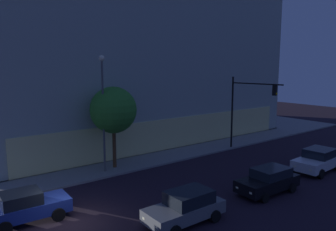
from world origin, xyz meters
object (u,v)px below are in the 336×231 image
object	(u,v)px
sidewalk_tree	(113,110)
car_grey	(186,207)
modern_building	(112,54)
car_white	(318,160)
car_blue	(26,206)
traffic_light_far_corner	(246,102)
street_lamp_sidewalk	(103,101)
car_black	(268,180)

from	to	relation	value
sidewalk_tree	car_grey	xyz separation A→B (m)	(-1.35, -10.29, -3.89)
modern_building	car_white	size ratio (longest dim) A/B	7.29
car_blue	traffic_light_far_corner	bearing A→B (deg)	6.45
street_lamp_sidewalk	car_blue	bearing A→B (deg)	-145.84
street_lamp_sidewalk	car_blue	xyz separation A→B (m)	(-6.87, -4.66, -4.74)
modern_building	traffic_light_far_corner	world-z (taller)	modern_building
traffic_light_far_corner	car_grey	size ratio (longest dim) A/B	1.60
car_blue	car_black	bearing A→B (deg)	-21.56
car_blue	car_black	world-z (taller)	car_blue
traffic_light_far_corner	street_lamp_sidewalk	world-z (taller)	street_lamp_sidewalk
modern_building	car_white	bearing A→B (deg)	-79.52
traffic_light_far_corner	sidewalk_tree	xyz separation A→B (m)	(-12.55, 2.81, -0.03)
street_lamp_sidewalk	car_grey	world-z (taller)	street_lamp_sidewalk
traffic_light_far_corner	car_grey	world-z (taller)	traffic_light_far_corner
traffic_light_far_corner	car_white	xyz separation A→B (m)	(-0.21, -7.35, -3.88)
car_grey	car_blue	bearing A→B (deg)	142.01
car_white	car_grey	bearing A→B (deg)	-179.43
street_lamp_sidewalk	car_black	world-z (taller)	street_lamp_sidewalk
modern_building	traffic_light_far_corner	size ratio (longest dim) A/B	4.89
street_lamp_sidewalk	modern_building	bearing A→B (deg)	59.71
traffic_light_far_corner	car_blue	size ratio (longest dim) A/B	1.65
car_black	car_white	xyz separation A→B (m)	(6.79, 0.31, 0.06)
traffic_light_far_corner	car_black	size ratio (longest dim) A/B	1.55
car_grey	car_black	size ratio (longest dim) A/B	0.97
traffic_light_far_corner	car_black	xyz separation A→B (m)	(-7.01, -7.65, -3.94)
car_grey	car_black	world-z (taller)	car_grey
modern_building	car_black	bearing A→B (deg)	-95.01
car_blue	car_black	xyz separation A→B (m)	(13.51, -5.34, -0.02)
car_grey	car_white	distance (m)	13.69
car_grey	sidewalk_tree	bearing A→B (deg)	82.52
car_black	car_white	distance (m)	6.80
car_blue	street_lamp_sidewalk	bearing A→B (deg)	34.16
car_white	car_black	bearing A→B (deg)	-177.39
sidewalk_tree	car_black	distance (m)	12.47
modern_building	car_white	distance (m)	26.72
traffic_light_far_corner	car_white	size ratio (longest dim) A/B	1.49
modern_building	car_grey	size ratio (longest dim) A/B	7.82
modern_building	car_blue	xyz separation A→B (m)	(-15.71, -19.79, -8.82)
modern_building	street_lamp_sidewalk	world-z (taller)	modern_building
sidewalk_tree	car_black	xyz separation A→B (m)	(5.54, -10.47, -3.92)
car_grey	car_white	world-z (taller)	car_white
traffic_light_far_corner	car_white	world-z (taller)	traffic_light_far_corner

